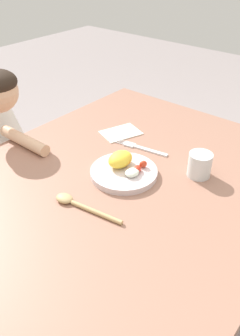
{
  "coord_description": "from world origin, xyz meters",
  "views": [
    {
      "loc": [
        -0.59,
        -0.54,
        1.35
      ],
      "look_at": [
        0.1,
        0.03,
        0.73
      ],
      "focal_mm": 36.73,
      "sensor_mm": 36.0,
      "label": 1
    }
  ],
  "objects_px": {
    "fork": "(141,148)",
    "plate": "(124,169)",
    "drinking_cup": "(200,165)",
    "spoon": "(77,204)"
  },
  "relations": [
    {
      "from": "fork",
      "to": "drinking_cup",
      "type": "distance_m",
      "value": 0.24
    },
    {
      "from": "plate",
      "to": "drinking_cup",
      "type": "distance_m",
      "value": 0.24
    },
    {
      "from": "fork",
      "to": "drinking_cup",
      "type": "bearing_deg",
      "value": 167.52
    },
    {
      "from": "fork",
      "to": "plate",
      "type": "bearing_deg",
      "value": 98.64
    },
    {
      "from": "spoon",
      "to": "plate",
      "type": "bearing_deg",
      "value": -99.44
    },
    {
      "from": "fork",
      "to": "spoon",
      "type": "relative_size",
      "value": 0.95
    },
    {
      "from": "spoon",
      "to": "drinking_cup",
      "type": "xyz_separation_m",
      "value": [
        0.35,
        -0.19,
        0.03
      ]
    },
    {
      "from": "plate",
      "to": "fork",
      "type": "relative_size",
      "value": 1.02
    },
    {
      "from": "fork",
      "to": "drinking_cup",
      "type": "xyz_separation_m",
      "value": [
        -0.01,
        -0.24,
        0.04
      ]
    },
    {
      "from": "plate",
      "to": "spoon",
      "type": "bearing_deg",
      "value": 179.39
    }
  ]
}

